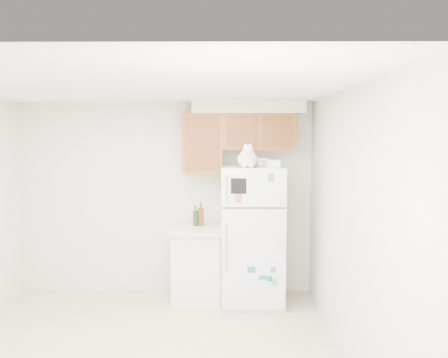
{
  "coord_description": "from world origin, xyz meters",
  "views": [
    {
      "loc": [
        0.82,
        -4.16,
        2.09
      ],
      "look_at": [
        0.77,
        1.55,
        1.55
      ],
      "focal_mm": 38.0,
      "sensor_mm": 36.0,
      "label": 1
    }
  ],
  "objects_px": {
    "bottle_amber": "(201,214)",
    "refrigerator": "(252,235)",
    "base_counter": "(197,264)",
    "cat": "(248,158)",
    "bottle_green": "(195,216)",
    "storage_box_back": "(262,162)",
    "storage_box_front": "(275,164)"
  },
  "relations": [
    {
      "from": "base_counter",
      "to": "bottle_amber",
      "type": "distance_m",
      "value": 0.63
    },
    {
      "from": "base_counter",
      "to": "storage_box_back",
      "type": "distance_m",
      "value": 1.52
    },
    {
      "from": "base_counter",
      "to": "bottle_amber",
      "type": "relative_size",
      "value": 2.94
    },
    {
      "from": "storage_box_front",
      "to": "bottle_green",
      "type": "xyz_separation_m",
      "value": [
        -0.97,
        0.38,
        -0.69
      ]
    },
    {
      "from": "storage_box_front",
      "to": "bottle_amber",
      "type": "bearing_deg",
      "value": 170.88
    },
    {
      "from": "bottle_amber",
      "to": "refrigerator",
      "type": "bearing_deg",
      "value": -19.0
    },
    {
      "from": "refrigerator",
      "to": "base_counter",
      "type": "distance_m",
      "value": 0.79
    },
    {
      "from": "base_counter",
      "to": "bottle_green",
      "type": "bearing_deg",
      "value": 101.1
    },
    {
      "from": "base_counter",
      "to": "storage_box_back",
      "type": "height_order",
      "value": "storage_box_back"
    },
    {
      "from": "base_counter",
      "to": "cat",
      "type": "distance_m",
      "value": 1.51
    },
    {
      "from": "refrigerator",
      "to": "cat",
      "type": "relative_size",
      "value": 4.0
    },
    {
      "from": "refrigerator",
      "to": "storage_box_back",
      "type": "xyz_separation_m",
      "value": [
        0.13,
        0.09,
        0.9
      ]
    },
    {
      "from": "base_counter",
      "to": "storage_box_back",
      "type": "xyz_separation_m",
      "value": [
        0.81,
        0.02,
        1.29
      ]
    },
    {
      "from": "bottle_green",
      "to": "storage_box_front",
      "type": "bearing_deg",
      "value": -21.44
    },
    {
      "from": "cat",
      "to": "bottle_amber",
      "type": "xyz_separation_m",
      "value": [
        -0.58,
        0.42,
        -0.74
      ]
    },
    {
      "from": "cat",
      "to": "bottle_amber",
      "type": "height_order",
      "value": "cat"
    },
    {
      "from": "base_counter",
      "to": "bottle_amber",
      "type": "xyz_separation_m",
      "value": [
        0.04,
        0.15,
        0.61
      ]
    },
    {
      "from": "storage_box_back",
      "to": "cat",
      "type": "bearing_deg",
      "value": -103.95
    },
    {
      "from": "refrigerator",
      "to": "base_counter",
      "type": "relative_size",
      "value": 1.85
    },
    {
      "from": "base_counter",
      "to": "cat",
      "type": "xyz_separation_m",
      "value": [
        0.62,
        -0.28,
        1.35
      ]
    },
    {
      "from": "storage_box_back",
      "to": "bottle_amber",
      "type": "relative_size",
      "value": 0.58
    },
    {
      "from": "cat",
      "to": "storage_box_front",
      "type": "height_order",
      "value": "cat"
    },
    {
      "from": "refrigerator",
      "to": "cat",
      "type": "bearing_deg",
      "value": -109.17
    },
    {
      "from": "base_counter",
      "to": "bottle_green",
      "type": "relative_size",
      "value": 3.41
    },
    {
      "from": "storage_box_back",
      "to": "bottle_green",
      "type": "bearing_deg",
      "value": -168.65
    },
    {
      "from": "base_counter",
      "to": "cat",
      "type": "bearing_deg",
      "value": -23.93
    },
    {
      "from": "base_counter",
      "to": "bottle_amber",
      "type": "height_order",
      "value": "bottle_amber"
    },
    {
      "from": "cat",
      "to": "storage_box_front",
      "type": "xyz_separation_m",
      "value": [
        0.32,
        0.04,
        -0.07
      ]
    },
    {
      "from": "storage_box_back",
      "to": "bottle_green",
      "type": "distance_m",
      "value": 1.1
    },
    {
      "from": "cat",
      "to": "bottle_green",
      "type": "height_order",
      "value": "cat"
    },
    {
      "from": "storage_box_back",
      "to": "bottle_green",
      "type": "height_order",
      "value": "storage_box_back"
    },
    {
      "from": "refrigerator",
      "to": "base_counter",
      "type": "bearing_deg",
      "value": 173.91
    }
  ]
}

